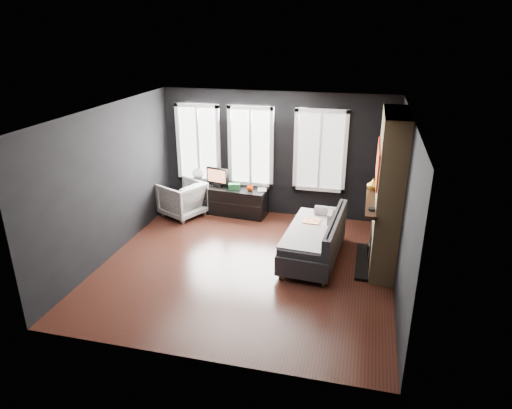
% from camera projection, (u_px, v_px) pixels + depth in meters
% --- Properties ---
extents(floor, '(5.00, 5.00, 0.00)m').
position_uv_depth(floor, '(246.00, 265.00, 8.06)').
color(floor, black).
rests_on(floor, ground).
extents(ceiling, '(5.00, 5.00, 0.00)m').
position_uv_depth(ceiling, '(245.00, 112.00, 7.06)').
color(ceiling, white).
rests_on(ceiling, ground).
extents(wall_back, '(5.00, 0.02, 2.70)m').
position_uv_depth(wall_back, '(276.00, 155.00, 9.82)').
color(wall_back, black).
rests_on(wall_back, ground).
extents(wall_left, '(0.02, 5.00, 2.70)m').
position_uv_depth(wall_left, '(110.00, 182.00, 8.12)').
color(wall_left, black).
rests_on(wall_left, ground).
extents(wall_right, '(0.02, 5.00, 2.70)m').
position_uv_depth(wall_right, '(403.00, 207.00, 7.01)').
color(wall_right, black).
rests_on(wall_right, ground).
extents(windows, '(4.00, 0.16, 1.76)m').
position_uv_depth(windows, '(255.00, 106.00, 9.50)').
color(windows, white).
rests_on(windows, wall_back).
extents(fireplace, '(0.70, 1.62, 2.70)m').
position_uv_depth(fireplace, '(388.00, 193.00, 7.59)').
color(fireplace, '#93724C').
rests_on(fireplace, floor).
extents(sofa, '(1.14, 2.04, 0.85)m').
position_uv_depth(sofa, '(314.00, 237.00, 8.16)').
color(sofa, '#232325').
rests_on(sofa, floor).
extents(stripe_pillow, '(0.08, 0.34, 0.34)m').
position_uv_depth(stripe_pillow, '(330.00, 221.00, 8.35)').
color(stripe_pillow, gray).
rests_on(stripe_pillow, sofa).
extents(armchair, '(1.06, 1.08, 0.85)m').
position_uv_depth(armchair, '(182.00, 197.00, 10.01)').
color(armchair, white).
rests_on(armchair, floor).
extents(media_console, '(1.81, 0.70, 0.61)m').
position_uv_depth(media_console, '(228.00, 200.00, 10.20)').
color(media_console, black).
rests_on(media_console, floor).
extents(monitor, '(0.54, 0.23, 0.47)m').
position_uv_depth(monitor, '(217.00, 176.00, 10.09)').
color(monitor, black).
rests_on(monitor, media_console).
extents(desk_fan, '(0.28, 0.28, 0.37)m').
position_uv_depth(desk_fan, '(198.00, 175.00, 10.26)').
color(desk_fan, gray).
rests_on(desk_fan, media_console).
extents(mug, '(0.14, 0.11, 0.14)m').
position_uv_depth(mug, '(250.00, 188.00, 9.85)').
color(mug, '#EC4305').
rests_on(mug, media_console).
extents(book, '(0.18, 0.06, 0.25)m').
position_uv_depth(book, '(258.00, 185.00, 9.87)').
color(book, tan).
rests_on(book, media_console).
extents(storage_box, '(0.27, 0.20, 0.13)m').
position_uv_depth(storage_box, '(234.00, 186.00, 9.94)').
color(storage_box, '#266B35').
rests_on(storage_box, media_console).
extents(mantel_vase, '(0.26, 0.27, 0.20)m').
position_uv_depth(mantel_vase, '(373.00, 184.00, 8.06)').
color(mantel_vase, orange).
rests_on(mantel_vase, fireplace).
extents(mantel_clock, '(0.16, 0.16, 0.04)m').
position_uv_depth(mantel_clock, '(372.00, 209.00, 7.19)').
color(mantel_clock, black).
rests_on(mantel_clock, fireplace).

